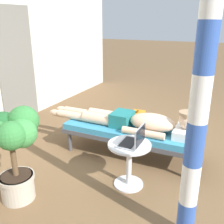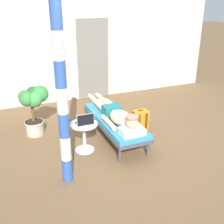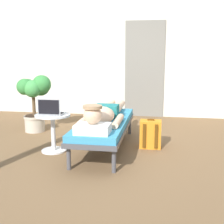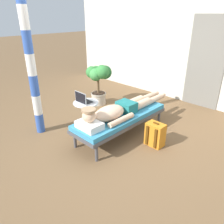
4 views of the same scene
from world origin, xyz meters
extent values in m
plane|color=brown|center=(0.00, 0.00, 0.00)|extent=(40.00, 40.00, 0.00)
cube|color=slate|center=(0.36, 2.50, 1.02)|extent=(0.84, 0.03, 2.04)
cylinder|color=#4C4C51|center=(-0.32, 0.98, 0.14)|extent=(0.05, 0.05, 0.28)
cylinder|color=#4C4C51|center=(0.21, 0.98, 0.14)|extent=(0.05, 0.05, 0.28)
cylinder|color=#4C4C51|center=(-0.32, -0.70, 0.14)|extent=(0.05, 0.05, 0.28)
cylinder|color=#4C4C51|center=(0.21, -0.70, 0.14)|extent=(0.05, 0.05, 0.28)
cube|color=#4C4C51|center=(-0.05, 0.14, 0.31)|extent=(0.63, 1.88, 0.06)
cube|color=teal|center=(-0.05, 0.14, 0.38)|extent=(0.60, 1.84, 0.08)
cube|color=white|center=(-0.05, -0.59, 0.47)|extent=(0.40, 0.28, 0.11)
sphere|color=beige|center=(-0.05, -0.59, 0.64)|extent=(0.21, 0.21, 0.21)
cylinder|color=tan|center=(-0.05, -0.59, 0.73)|extent=(0.22, 0.22, 0.03)
ellipsoid|color=beige|center=(-0.05, -0.15, 0.54)|extent=(0.35, 0.60, 0.23)
cylinder|color=beige|center=(-0.27, -0.10, 0.46)|extent=(0.09, 0.55, 0.09)
cylinder|color=beige|center=(0.17, -0.10, 0.46)|extent=(0.09, 0.55, 0.09)
cube|color=#1E7272|center=(-0.05, 0.28, 0.52)|extent=(0.33, 0.26, 0.19)
cylinder|color=beige|center=(-0.14, 0.62, 0.49)|extent=(0.15, 0.42, 0.15)
cylinder|color=beige|center=(-0.14, 1.05, 0.47)|extent=(0.11, 0.44, 0.11)
ellipsoid|color=beige|center=(-0.14, 1.34, 0.47)|extent=(0.09, 0.20, 0.10)
cylinder|color=beige|center=(0.03, 0.62, 0.49)|extent=(0.15, 0.42, 0.15)
cylinder|color=beige|center=(0.03, 1.05, 0.47)|extent=(0.11, 0.44, 0.11)
ellipsoid|color=beige|center=(0.03, 1.34, 0.47)|extent=(0.09, 0.20, 0.10)
cylinder|color=silver|center=(-0.73, -0.10, 0.01)|extent=(0.34, 0.34, 0.02)
cylinder|color=silver|center=(-0.73, -0.10, 0.26)|extent=(0.06, 0.06, 0.48)
cylinder|color=silver|center=(-0.73, -0.10, 0.51)|extent=(0.48, 0.48, 0.02)
cube|color=#A5A8AD|center=(-0.73, -0.10, 0.53)|extent=(0.31, 0.22, 0.02)
cube|color=black|center=(-0.73, -0.09, 0.54)|extent=(0.27, 0.15, 0.00)
cube|color=#A5A8AD|center=(-0.73, -0.21, 0.64)|extent=(0.31, 0.01, 0.21)
cube|color=black|center=(-0.73, -0.22, 0.64)|extent=(0.29, 0.00, 0.19)
cube|color=orange|center=(0.59, 0.29, 0.20)|extent=(0.30, 0.20, 0.40)
cube|color=orange|center=(0.59, 0.41, 0.13)|extent=(0.23, 0.04, 0.18)
cube|color=#56330C|center=(0.50, 0.18, 0.20)|extent=(0.04, 0.02, 0.34)
cube|color=#56330C|center=(0.67, 0.18, 0.20)|extent=(0.04, 0.02, 0.34)
cube|color=#56330C|center=(0.59, 0.29, 0.41)|extent=(0.10, 0.02, 0.02)
cylinder|color=#BFB29E|center=(-1.45, 0.87, 0.14)|extent=(0.34, 0.34, 0.28)
cylinder|color=#BFB29E|center=(-1.45, 0.87, 0.26)|extent=(0.37, 0.37, 0.04)
cylinder|color=#332319|center=(-1.45, 0.87, 0.29)|extent=(0.31, 0.31, 0.01)
cylinder|color=brown|center=(-1.45, 0.87, 0.50)|extent=(0.06, 0.06, 0.44)
sphere|color=#38843D|center=(-1.28, 0.85, 0.83)|extent=(0.32, 0.32, 0.32)
sphere|color=#23602D|center=(-1.38, 1.04, 0.77)|extent=(0.32, 0.32, 0.32)
sphere|color=#38843D|center=(-1.54, 0.77, 0.79)|extent=(0.28, 0.28, 0.28)
sphere|color=#429347|center=(-1.41, 0.76, 0.76)|extent=(0.29, 0.29, 0.29)
cylinder|color=#3359B2|center=(-1.22, -0.82, 0.18)|extent=(0.15, 0.15, 0.36)
cylinder|color=white|center=(-1.22, -0.82, 0.54)|extent=(0.15, 0.15, 0.36)
cylinder|color=#3359B2|center=(-1.22, -0.82, 0.90)|extent=(0.15, 0.15, 0.36)
cylinder|color=white|center=(-1.22, -0.82, 1.27)|extent=(0.15, 0.15, 0.36)
cylinder|color=#3359B2|center=(-1.22, -0.82, 1.63)|extent=(0.15, 0.15, 0.36)
camera|label=1|loc=(-3.12, -1.01, 1.81)|focal=41.67mm
camera|label=2|loc=(-1.95, -4.26, 2.56)|focal=44.53mm
camera|label=3|loc=(0.70, -3.70, 1.29)|focal=45.64mm
camera|label=4|loc=(2.27, -2.47, 2.06)|focal=34.91mm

